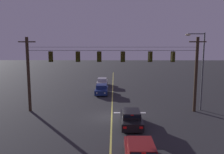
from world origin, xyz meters
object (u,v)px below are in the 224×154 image
at_px(car_waiting_near_lane, 131,118).
at_px(car_oncoming_lead, 102,89).
at_px(car_oncoming_trailing, 102,82).
at_px(street_lamp_corner, 200,65).
at_px(traffic_light_centre, 99,57).
at_px(traffic_light_right_inner, 123,57).
at_px(traffic_light_leftmost, 50,57).
at_px(traffic_light_left_inner, 78,57).
at_px(traffic_light_rightmost, 150,57).
at_px(car_waiting_second_near, 141,154).
at_px(traffic_light_far_right, 173,57).

height_order(car_waiting_near_lane, car_oncoming_lead, same).
distance_m(car_waiting_near_lane, car_oncoming_trailing, 20.21).
bearing_deg(street_lamp_corner, traffic_light_centre, -177.28).
xyz_separation_m(traffic_light_right_inner, car_oncoming_trailing, (-3.04, 15.46, -5.25)).
relative_size(traffic_light_leftmost, traffic_light_centre, 1.00).
xyz_separation_m(traffic_light_left_inner, traffic_light_right_inner, (4.77, 0.00, 0.00)).
bearing_deg(traffic_light_rightmost, traffic_light_centre, 180.00).
distance_m(traffic_light_leftmost, traffic_light_centre, 5.15).
bearing_deg(traffic_light_centre, traffic_light_leftmost, 180.00).
bearing_deg(traffic_light_left_inner, traffic_light_centre, 0.00).
bearing_deg(car_waiting_second_near, traffic_light_centre, 106.08).
height_order(traffic_light_centre, car_waiting_near_lane, traffic_light_centre).
distance_m(traffic_light_far_right, car_waiting_near_lane, 8.32).
height_order(traffic_light_rightmost, traffic_light_far_right, same).
bearing_deg(traffic_light_rightmost, traffic_light_right_inner, 180.00).
relative_size(car_waiting_near_lane, car_oncoming_lead, 0.98).
height_order(traffic_light_rightmost, car_waiting_second_near, traffic_light_rightmost).
relative_size(traffic_light_left_inner, car_oncoming_lead, 0.28).
bearing_deg(traffic_light_centre, traffic_light_left_inner, 180.00).
xyz_separation_m(traffic_light_far_right, car_waiting_second_near, (-4.61, -11.01, -5.25)).
height_order(traffic_light_leftmost, car_waiting_second_near, traffic_light_leftmost).
relative_size(traffic_light_centre, traffic_light_right_inner, 1.00).
bearing_deg(traffic_light_leftmost, traffic_light_centre, 0.00).
height_order(traffic_light_far_right, car_waiting_near_lane, traffic_light_far_right).
bearing_deg(car_waiting_second_near, traffic_light_right_inner, 93.48).
xyz_separation_m(traffic_light_left_inner, traffic_light_centre, (2.26, 0.00, 0.00)).
height_order(traffic_light_far_right, street_lamp_corner, street_lamp_corner).
distance_m(car_waiting_second_near, street_lamp_corner, 14.51).
distance_m(traffic_light_leftmost, traffic_light_right_inner, 7.66).
distance_m(car_oncoming_lead, car_oncoming_trailing, 6.62).
relative_size(car_waiting_second_near, street_lamp_corner, 0.51).
xyz_separation_m(car_oncoming_trailing, car_waiting_second_near, (3.71, -26.47, 0.00)).
bearing_deg(traffic_light_left_inner, traffic_light_right_inner, 0.00).
relative_size(traffic_light_left_inner, car_waiting_second_near, 0.28).
bearing_deg(traffic_light_rightmost, car_waiting_second_near, -101.42).
bearing_deg(traffic_light_centre, car_waiting_near_lane, -55.10).
relative_size(traffic_light_leftmost, car_oncoming_trailing, 0.28).
xyz_separation_m(traffic_light_left_inner, car_waiting_second_near, (5.43, -11.01, -5.25)).
height_order(traffic_light_centre, car_oncoming_trailing, traffic_light_centre).
relative_size(car_oncoming_lead, car_waiting_second_near, 1.02).
distance_m(traffic_light_leftmost, traffic_light_left_inner, 2.89).
bearing_deg(traffic_light_right_inner, traffic_light_rightmost, 0.00).
height_order(traffic_light_centre, traffic_light_rightmost, same).
distance_m(traffic_light_right_inner, car_oncoming_lead, 10.65).
bearing_deg(traffic_light_leftmost, traffic_light_rightmost, 0.00).
distance_m(traffic_light_left_inner, traffic_light_centre, 2.26).
relative_size(traffic_light_leftmost, street_lamp_corner, 0.15).
height_order(traffic_light_centre, car_oncoming_lead, traffic_light_centre).
height_order(traffic_light_centre, traffic_light_right_inner, same).
distance_m(traffic_light_centre, car_waiting_second_near, 12.60).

